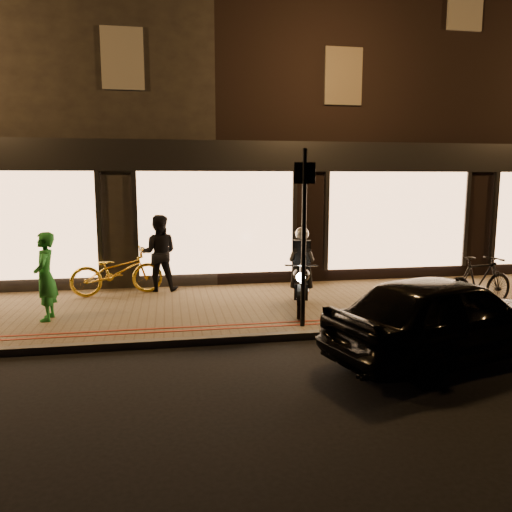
% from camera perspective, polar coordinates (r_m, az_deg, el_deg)
% --- Properties ---
extents(ground, '(90.00, 90.00, 0.00)m').
position_cam_1_polar(ground, '(8.16, -1.65, -9.95)').
color(ground, black).
rests_on(ground, ground).
extents(sidewalk, '(50.00, 4.00, 0.12)m').
position_cam_1_polar(sidewalk, '(10.04, -3.31, -6.01)').
color(sidewalk, brown).
rests_on(sidewalk, ground).
extents(kerb_stone, '(50.00, 0.14, 0.12)m').
position_cam_1_polar(kerb_stone, '(8.19, -1.70, -9.44)').
color(kerb_stone, '#59544C').
rests_on(kerb_stone, ground).
extents(red_kerb_lines, '(50.00, 0.26, 0.01)m').
position_cam_1_polar(red_kerb_lines, '(8.64, -2.18, -8.02)').
color(red_kerb_lines, maroon).
rests_on(red_kerb_lines, sidewalk).
extents(building_row, '(48.00, 10.11, 8.50)m').
position_cam_1_polar(building_row, '(16.76, -6.30, 14.28)').
color(building_row, black).
rests_on(building_row, ground).
extents(motorcycle, '(0.79, 1.90, 1.59)m').
position_cam_1_polar(motorcycle, '(9.67, 5.22, -2.51)').
color(motorcycle, black).
rests_on(motorcycle, sidewalk).
extents(sign_post, '(0.34, 0.14, 3.00)m').
position_cam_1_polar(sign_post, '(8.39, 5.50, 3.11)').
color(sign_post, black).
rests_on(sign_post, sidewalk).
extents(bicycle_gold, '(2.06, 1.07, 1.03)m').
position_cam_1_polar(bicycle_gold, '(11.26, -15.59, -1.71)').
color(bicycle_gold, gold).
rests_on(bicycle_gold, sidewalk).
extents(bicycle_dark, '(1.79, 0.88, 1.04)m').
position_cam_1_polar(bicycle_dark, '(10.65, 24.13, -2.73)').
color(bicycle_dark, black).
rests_on(bicycle_dark, sidewalk).
extents(person_green, '(0.40, 0.59, 1.58)m').
position_cam_1_polar(person_green, '(9.61, -22.94, -2.17)').
color(person_green, '#22802F').
rests_on(person_green, sidewalk).
extents(person_dark, '(0.89, 0.73, 1.72)m').
position_cam_1_polar(person_dark, '(11.43, -11.05, 0.35)').
color(person_dark, black).
rests_on(person_dark, sidewalk).
extents(parked_car, '(4.05, 2.59, 1.28)m').
position_cam_1_polar(parked_car, '(7.80, 20.86, -6.49)').
color(parked_car, black).
rests_on(parked_car, ground).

